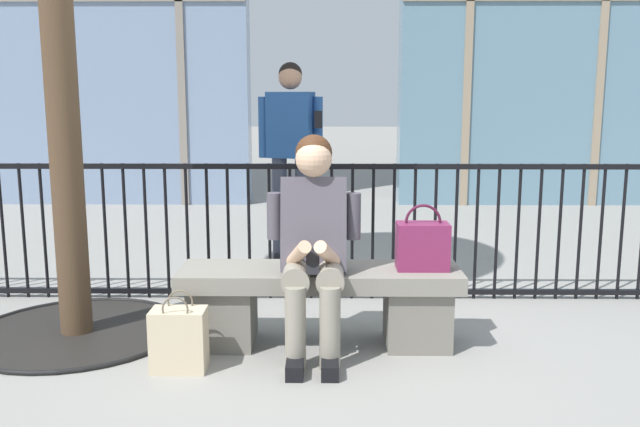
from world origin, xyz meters
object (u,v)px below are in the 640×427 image
object	(u,v)px
handbag_on_bench	(422,245)
shopping_bag	(179,339)
bystander_at_railing	(291,146)
seated_person_with_phone	(313,239)
stone_bench	(320,298)

from	to	relation	value
handbag_on_bench	shopping_bag	world-z (taller)	handbag_on_bench
shopping_bag	bystander_at_railing	size ratio (longest dim) A/B	0.24
seated_person_with_phone	stone_bench	bearing A→B (deg)	75.57
shopping_bag	bystander_at_railing	distance (m)	2.64
stone_bench	handbag_on_bench	world-z (taller)	handbag_on_bench
seated_person_with_phone	bystander_at_railing	xyz separation A→B (m)	(-0.24, 2.20, 0.35)
stone_bench	bystander_at_railing	size ratio (longest dim) A/B	0.94
seated_person_with_phone	bystander_at_railing	distance (m)	2.24
seated_person_with_phone	shopping_bag	distance (m)	0.89
stone_bench	bystander_at_railing	world-z (taller)	bystander_at_railing
handbag_on_bench	bystander_at_railing	xyz separation A→B (m)	(-0.85, 2.09, 0.41)
shopping_bag	seated_person_with_phone	bearing A→B (deg)	20.54
stone_bench	shopping_bag	distance (m)	0.83
handbag_on_bench	shopping_bag	xyz separation A→B (m)	(-1.31, -0.38, -0.42)
seated_person_with_phone	bystander_at_railing	bearing A→B (deg)	96.24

